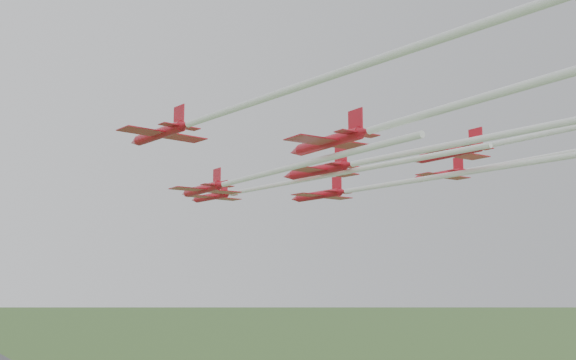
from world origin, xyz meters
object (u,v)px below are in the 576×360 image
jet_row2_right (374,187)px  jet_row3_left (239,107)px  jet_row2_left (237,181)px  jet_row4_left (394,123)px  jet_lead (263,187)px  jet_row3_right (504,164)px  jet_row3_mid (409,153)px  jet_row4_right (522,138)px

jet_row2_right → jet_row3_left: 37.55m
jet_row2_left → jet_row4_left: jet_row4_left is taller
jet_lead → jet_row3_right: bearing=-52.2°
jet_row4_left → jet_row3_left: bearing=147.7°
jet_lead → jet_row3_mid: bearing=-92.5°
jet_row2_left → jet_row4_left: 26.69m
jet_row2_right → jet_row4_right: (-0.78, -24.52, 2.11)m
jet_row3_right → jet_row4_left: jet_row3_right is taller
jet_row4_left → jet_row4_right: 20.09m
jet_row4_left → jet_row4_right: size_ratio=0.98×
jet_row3_mid → jet_lead: bearing=87.0°
jet_lead → jet_row3_right: size_ratio=1.14×
jet_row2_left → jet_row4_right: 32.10m
jet_row2_left → jet_lead: bearing=44.8°
jet_lead → jet_row4_right: bearing=-77.3°
jet_row2_right → jet_row3_mid: bearing=-125.1°
jet_row3_right → jet_row2_left: bearing=156.0°
jet_row3_right → jet_row4_right: (-10.70, -10.86, 0.06)m
jet_row2_right → jet_row3_right: jet_row3_right is taller
jet_lead → jet_row2_left: jet_lead is taller
jet_row2_right → jet_row3_left: size_ratio=0.96×
jet_row2_right → jet_row3_mid: (-10.56, -17.90, 0.59)m
jet_row2_right → jet_row3_left: jet_row3_left is taller
jet_lead → jet_row2_right: 15.36m
jet_row2_left → jet_row4_left: (0.58, -26.64, 1.56)m
jet_row2_left → jet_row3_right: jet_row3_right is taller
jet_row3_left → jet_row3_right: (41.81, 6.07, 0.11)m
jet_row3_left → jet_row3_mid: bearing=-2.6°
jet_lead → jet_row3_mid: jet_row3_mid is taller
jet_row3_right → jet_row3_left: bearing=-172.1°
jet_row3_right → jet_row3_mid: bearing=-168.7°
jet_row2_right → jet_row3_right: 17.01m
jet_row2_left → jet_row3_mid: bearing=-60.2°
jet_row3_left → jet_row4_right: jet_row4_right is taller
jet_lead → jet_row4_left: 37.24m
jet_row2_left → jet_row2_right: bearing=-1.1°
jet_row2_left → jet_row4_right: size_ratio=0.95×
jet_row2_right → jet_row3_right: size_ratio=1.10×
jet_row2_left → jet_row3_right: (31.21, -13.65, 3.03)m
jet_row3_left → jet_row3_mid: jet_row3_left is taller
jet_row3_mid → jet_row3_right: bearing=5.7°
jet_lead → jet_row4_right: (11.24, -34.08, 1.99)m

